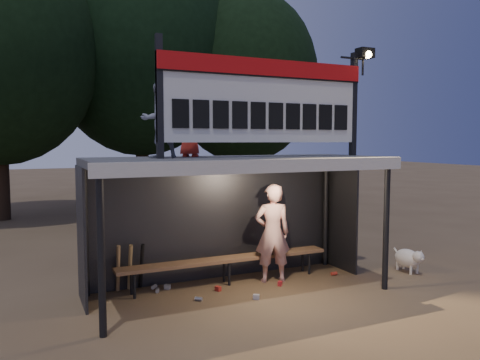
# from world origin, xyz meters

# --- Properties ---
(ground) EXTENTS (80.00, 80.00, 0.00)m
(ground) POSITION_xyz_m (0.00, 0.00, 0.00)
(ground) COLOR brown
(ground) RESTS_ON ground
(player) EXTENTS (0.75, 0.59, 1.81)m
(player) POSITION_xyz_m (0.82, 0.32, 0.91)
(player) COLOR white
(player) RESTS_ON ground
(child_a) EXTENTS (0.66, 0.56, 1.20)m
(child_a) POSITION_xyz_m (-1.31, 0.22, 2.92)
(child_a) COLOR gray
(child_a) RESTS_ON dugout_shelter
(child_b) EXTENTS (0.54, 0.52, 0.93)m
(child_b) POSITION_xyz_m (-0.67, 0.55, 2.78)
(child_b) COLOR #B5261B
(child_b) RESTS_ON dugout_shelter
(dugout_shelter) EXTENTS (5.10, 2.08, 2.32)m
(dugout_shelter) POSITION_xyz_m (0.00, 0.24, 1.85)
(dugout_shelter) COLOR #3F3F42
(dugout_shelter) RESTS_ON ground
(scoreboard_assembly) EXTENTS (4.10, 0.27, 1.99)m
(scoreboard_assembly) POSITION_xyz_m (0.56, -0.01, 3.32)
(scoreboard_assembly) COLOR black
(scoreboard_assembly) RESTS_ON dugout_shelter
(bench) EXTENTS (4.00, 0.35, 0.48)m
(bench) POSITION_xyz_m (0.00, 0.55, 0.43)
(bench) COLOR brown
(bench) RESTS_ON ground
(tree_mid) EXTENTS (7.22, 7.22, 10.36)m
(tree_mid) POSITION_xyz_m (1.00, 11.50, 6.17)
(tree_mid) COLOR black
(tree_mid) RESTS_ON ground
(tree_right) EXTENTS (6.08, 6.08, 8.72)m
(tree_right) POSITION_xyz_m (5.00, 10.50, 5.19)
(tree_right) COLOR #312015
(tree_right) RESTS_ON ground
(dog) EXTENTS (0.36, 0.81, 0.49)m
(dog) POSITION_xyz_m (3.57, -0.28, 0.28)
(dog) COLOR #F0E2D0
(dog) RESTS_ON ground
(bats) EXTENTS (0.47, 0.32, 0.84)m
(bats) POSITION_xyz_m (-1.69, 0.82, 0.43)
(bats) COLOR #9F774A
(bats) RESTS_ON ground
(litter) EXTENTS (3.49, 1.37, 0.08)m
(litter) POSITION_xyz_m (-0.21, 0.24, 0.04)
(litter) COLOR #A8251C
(litter) RESTS_ON ground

